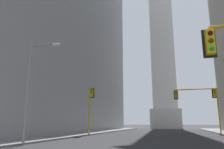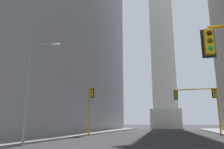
% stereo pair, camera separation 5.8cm
% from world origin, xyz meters
% --- Properties ---
extents(sidewalk_left, '(5.00, 75.38, 0.15)m').
position_xyz_m(sidewalk_left, '(-10.57, 22.61, 0.07)').
color(sidewalk_left, slate).
rests_on(sidewalk_left, ground_plane).
extents(building_left, '(22.52, 52.81, 44.98)m').
position_xyz_m(building_left, '(-22.25, 31.20, 22.50)').
color(building_left, '#9E9EA0').
rests_on(building_left, ground_plane).
extents(obelisk, '(8.29, 8.29, 65.50)m').
position_xyz_m(obelisk, '(0.00, 62.82, 31.45)').
color(obelisk, silver).
rests_on(obelisk, ground_plane).
extents(traffic_light_mid_right, '(5.72, 0.52, 6.15)m').
position_xyz_m(traffic_light_mid_right, '(6.08, 30.00, 4.71)').
color(traffic_light_mid_right, orange).
rests_on(traffic_light_mid_right, ground_plane).
extents(traffic_light_mid_left, '(0.77, 0.50, 6.12)m').
position_xyz_m(traffic_light_mid_left, '(-8.07, 25.00, 4.02)').
color(traffic_light_mid_left, orange).
rests_on(traffic_light_mid_left, ground_plane).
extents(street_lamp, '(2.58, 0.36, 7.48)m').
position_xyz_m(street_lamp, '(-7.52, 12.05, 4.61)').
color(street_lamp, gray).
rests_on(street_lamp, ground_plane).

